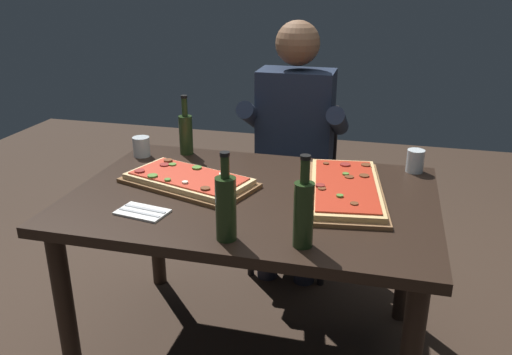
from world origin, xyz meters
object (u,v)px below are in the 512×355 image
Objects in this scene: oil_bottle_amber at (226,206)px; seated_diner at (294,139)px; vinegar_bottle_green at (304,211)px; diner_chair at (296,178)px; dining_table at (253,216)px; tumbler_far_side at (415,162)px; tumbler_near_camera at (142,148)px; pizza_rectangular_left at (345,189)px; pizza_rectangular_front at (188,180)px; wine_bottle_dark at (186,132)px.

seated_diner reaches higher than oil_bottle_amber.
oil_bottle_amber is 0.98× the size of vinegar_bottle_green.
dining_table is at bearing -91.46° from diner_chair.
tumbler_far_side is 0.11× the size of diner_chair.
dining_table is 15.41× the size of tumbler_near_camera.
diner_chair is (-0.32, 0.76, -0.27)m from pizza_rectangular_left.
oil_bottle_amber is (0.01, -0.38, 0.21)m from dining_table.
diner_chair is 0.65× the size of seated_diner.
pizza_rectangular_left is at bearing -66.91° from diner_chair.
dining_table is 0.30m from pizza_rectangular_front.
tumbler_near_camera is (-0.34, 0.28, 0.02)m from pizza_rectangular_front.
pizza_rectangular_front is 0.41m from wine_bottle_dark.
tumbler_far_side is (0.60, 0.79, -0.07)m from oil_bottle_amber.
wine_bottle_dark reaches higher than tumbler_far_side.
pizza_rectangular_front is at bearing 174.32° from dining_table.
wine_bottle_dark is at bearing 119.66° from oil_bottle_amber.
pizza_rectangular_front is 0.67m from vinegar_bottle_green.
wine_bottle_dark is at bearing -143.04° from seated_diner.
tumbler_near_camera is 0.89m from diner_chair.
dining_table is at bearing 91.83° from oil_bottle_amber.
vinegar_bottle_green is 0.86m from tumbler_far_side.
pizza_rectangular_left is 0.84m from wine_bottle_dark.
pizza_rectangular_front is at bearing -109.79° from diner_chair.
vinegar_bottle_green is at bearing -54.53° from dining_table.
pizza_rectangular_front reaches higher than dining_table.
pizza_rectangular_left is at bearing 15.41° from dining_table.
dining_table is 0.43m from oil_bottle_amber.
pizza_rectangular_left is 7.19× the size of tumbler_near_camera.
oil_bottle_amber reaches higher than tumbler_far_side.
wine_bottle_dark is at bearing 137.26° from dining_table.
seated_diner is at bearing 89.50° from oil_bottle_amber.
pizza_rectangular_front is 0.77m from seated_diner.
pizza_rectangular_left is at bearing -21.23° from wine_bottle_dark.
seated_diner is (-0.24, 1.10, -0.12)m from vinegar_bottle_green.
seated_diner is at bearing 33.48° from tumbler_near_camera.
diner_chair is at bearing 113.09° from pizza_rectangular_left.
diner_chair reaches higher than tumbler_far_side.
tumbler_far_side is at bearing 52.85° from oil_bottle_amber.
tumbler_near_camera is at bearing 140.38° from pizza_rectangular_front.
diner_chair is (0.01, 1.23, -0.37)m from oil_bottle_amber.
pizza_rectangular_front is at bearing -39.62° from tumbler_near_camera.
seated_diner reaches higher than wine_bottle_dark.
vinegar_bottle_green reaches higher than oil_bottle_amber.
pizza_rectangular_left is 2.33× the size of wine_bottle_dark.
tumbler_far_side is at bearing 50.11° from pizza_rectangular_left.
oil_bottle_amber is (-0.33, -0.47, 0.10)m from pizza_rectangular_left.
pizza_rectangular_left is 0.49× the size of seated_diner.
tumbler_near_camera reaches higher than dining_table.
wine_bottle_dark is 0.95× the size of oil_bottle_amber.
dining_table is 1.61× the size of diner_chair.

